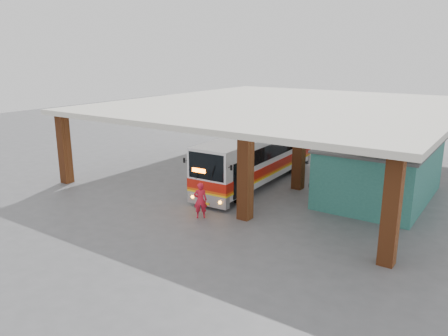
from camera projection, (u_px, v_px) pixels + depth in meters
ground at (228, 192)px, 25.44m from camera, size 90.00×90.00×0.00m
brick_columns at (290, 144)px, 28.09m from camera, size 20.10×21.60×4.35m
canopy_roof at (289, 105)px, 29.21m from camera, size 21.00×23.00×0.30m
shop_building at (381, 171)px, 24.14m from camera, size 5.20×8.20×3.11m
coach_bus at (258, 157)px, 26.88m from camera, size 2.89×11.61×3.35m
motorcycle at (323, 186)px, 24.88m from camera, size 2.09×1.19×1.04m
pedestrian at (200, 200)px, 21.29m from camera, size 0.78×0.75×1.81m
red_chair at (346, 169)px, 29.22m from camera, size 0.46×0.46×0.75m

